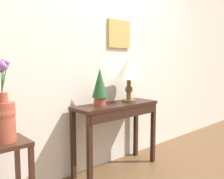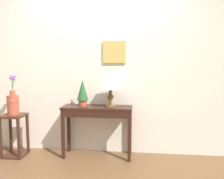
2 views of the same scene
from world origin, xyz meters
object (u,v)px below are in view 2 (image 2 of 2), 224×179
(console_table, at_px, (97,115))
(table_lamp, at_px, (110,81))
(potted_plant_on_console, at_px, (83,92))
(pedestal_stand_left, at_px, (15,135))
(flower_vase_tall, at_px, (13,102))

(console_table, distance_m, table_lamp, 0.54)
(console_table, height_order, potted_plant_on_console, potted_plant_on_console)
(pedestal_stand_left, height_order, flower_vase_tall, flower_vase_tall)
(flower_vase_tall, bearing_deg, table_lamp, 4.76)
(table_lamp, relative_size, potted_plant_on_console, 1.31)
(table_lamp, distance_m, pedestal_stand_left, 1.67)
(flower_vase_tall, bearing_deg, console_table, 4.56)
(table_lamp, relative_size, flower_vase_tall, 0.86)
(potted_plant_on_console, bearing_deg, flower_vase_tall, -172.19)
(console_table, bearing_deg, pedestal_stand_left, -175.45)
(potted_plant_on_console, distance_m, pedestal_stand_left, 1.23)
(table_lamp, bearing_deg, console_table, -174.00)
(console_table, relative_size, table_lamp, 1.99)
(console_table, bearing_deg, table_lamp, 6.00)
(table_lamp, bearing_deg, pedestal_stand_left, -175.25)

